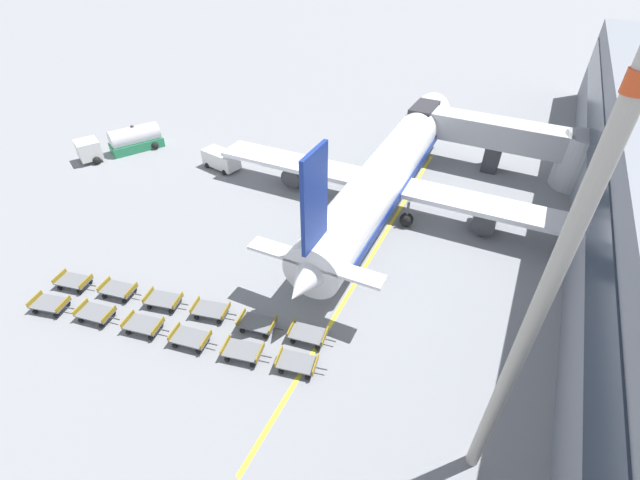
{
  "coord_description": "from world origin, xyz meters",
  "views": [
    {
      "loc": [
        24.1,
        -33.14,
        22.53
      ],
      "look_at": [
        11.36,
        -7.86,
        1.02
      ],
      "focal_mm": 24.0,
      "sensor_mm": 36.0,
      "label": 1
    }
  ],
  "objects": [
    {
      "name": "ground_plane",
      "position": [
        0.0,
        0.0,
        0.0
      ],
      "size": [
        500.0,
        500.0,
        0.0
      ],
      "primitive_type": "plane",
      "color": "gray"
    },
    {
      "name": "jet_bridge",
      "position": [
        23.91,
        13.65,
        3.51
      ],
      "size": [
        20.06,
        4.88,
        5.78
      ],
      "color": "#B2B5BA",
      "rests_on": "ground_plane"
    },
    {
      "name": "airplane",
      "position": [
        13.69,
        1.6,
        3.4
      ],
      "size": [
        34.76,
        38.03,
        12.21
      ],
      "color": "white",
      "rests_on": "ground_plane"
    },
    {
      "name": "fuel_tanker_primary",
      "position": [
        -17.63,
        -1.26,
        1.25
      ],
      "size": [
        6.49,
        9.44,
        3.01
      ],
      "color": "white",
      "rests_on": "ground_plane"
    },
    {
      "name": "service_van",
      "position": [
        -5.03,
        0.35,
        1.07
      ],
      "size": [
        4.52,
        2.91,
        1.96
      ],
      "color": "white",
      "rests_on": "ground_plane"
    },
    {
      "name": "baggage_dolly_row_near_col_a",
      "position": [
        -2.74,
        -22.63,
        0.46
      ],
      "size": [
        3.23,
        2.0,
        0.92
      ],
      "color": "slate",
      "rests_on": "ground_plane"
    },
    {
      "name": "baggage_dolly_row_near_col_b",
      "position": [
        0.9,
        -21.79,
        0.46
      ],
      "size": [
        3.22,
        1.87,
        0.92
      ],
      "color": "slate",
      "rests_on": "ground_plane"
    },
    {
      "name": "baggage_dolly_row_near_col_c",
      "position": [
        4.67,
        -21.08,
        0.46
      ],
      "size": [
        3.23,
        1.9,
        0.92
      ],
      "color": "slate",
      "rests_on": "ground_plane"
    },
    {
      "name": "baggage_dolly_row_near_col_d",
      "position": [
        8.26,
        -20.54,
        0.46
      ],
      "size": [
        3.23,
        1.88,
        0.92
      ],
      "color": "slate",
      "rests_on": "ground_plane"
    },
    {
      "name": "baggage_dolly_row_near_col_e",
      "position": [
        11.93,
        -19.86,
        0.46
      ],
      "size": [
        3.23,
        1.95,
        0.92
      ],
      "color": "slate",
      "rests_on": "ground_plane"
    },
    {
      "name": "baggage_dolly_row_near_col_f",
      "position": [
        15.44,
        -19.09,
        0.46
      ],
      "size": [
        3.23,
        1.93,
        0.92
      ],
      "color": "slate",
      "rests_on": "ground_plane"
    },
    {
      "name": "baggage_dolly_row_mid_a_col_a",
      "position": [
        -3.28,
        -20.24,
        0.46
      ],
      "size": [
        3.23,
        1.93,
        0.92
      ],
      "color": "slate",
      "rests_on": "ground_plane"
    },
    {
      "name": "baggage_dolly_row_mid_a_col_b",
      "position": [
        0.46,
        -19.38,
        0.46
      ],
      "size": [
        3.23,
        1.9,
        0.92
      ],
      "color": "slate",
      "rests_on": "ground_plane"
    },
    {
      "name": "baggage_dolly_row_mid_a_col_c",
      "position": [
        4.21,
        -18.68,
        0.46
      ],
      "size": [
        3.23,
        1.98,
        0.92
      ],
      "color": "slate",
      "rests_on": "ground_plane"
    },
    {
      "name": "baggage_dolly_row_mid_a_col_d",
      "position": [
        7.87,
        -17.94,
        0.46
      ],
      "size": [
        3.23,
        1.98,
        0.92
      ],
      "color": "slate",
      "rests_on": "ground_plane"
    },
    {
      "name": "baggage_dolly_row_mid_a_col_e",
      "position": [
        11.46,
        -17.52,
        0.46
      ],
      "size": [
        3.22,
        1.87,
        0.92
      ],
      "color": "slate",
      "rests_on": "ground_plane"
    },
    {
      "name": "baggage_dolly_row_mid_a_col_f",
      "position": [
        14.98,
        -16.79,
        0.46
      ],
      "size": [
        3.22,
        1.85,
        0.92
      ],
      "color": "slate",
      "rests_on": "ground_plane"
    },
    {
      "name": "apron_light_mast",
      "position": [
        26.31,
        -20.01,
        13.55
      ],
      "size": [
        2.0,
        0.72,
        24.51
      ],
      "color": "#ADA89E",
      "rests_on": "ground_plane"
    },
    {
      "name": "stand_guidance_stripe",
      "position": [
        15.57,
        -6.22,
        0.0
      ],
      "size": [
        1.08,
        39.98,
        0.01
      ],
      "color": "yellow",
      "rests_on": "ground_plane"
    }
  ]
}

